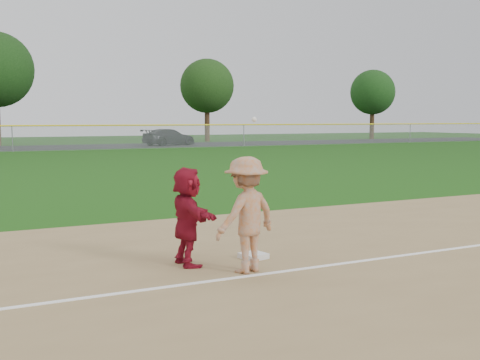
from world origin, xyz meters
name	(u,v)px	position (x,y,z in m)	size (l,w,h in m)	color
ground	(278,260)	(0.00, 0.00, 0.00)	(160.00, 160.00, 0.00)	#18490E
foul_line	(303,269)	(0.00, -0.80, 0.03)	(60.00, 0.10, 0.01)	white
parking_asphalt	(5,148)	(0.00, 46.00, 0.01)	(120.00, 10.00, 0.01)	black
first_base	(253,256)	(-0.36, 0.26, 0.07)	(0.41, 0.41, 0.09)	silver
base_runner	(187,216)	(-1.60, 0.33, 0.86)	(1.56, 0.50, 1.68)	maroon
car_right	(169,137)	(14.71, 45.33, 0.79)	(2.20, 5.41, 1.57)	black
first_base_play	(246,215)	(-0.91, -0.52, 0.96)	(1.37, 1.03, 2.52)	#979799
outfield_fence	(12,126)	(0.00, 40.00, 1.96)	(110.00, 0.12, 110.00)	#999EA0
tree_3	(207,86)	(22.00, 52.80, 6.16)	(6.00, 6.00, 9.19)	#3A2515
tree_4	(373,92)	(44.00, 51.20, 5.85)	(5.60, 5.60, 8.67)	#352413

